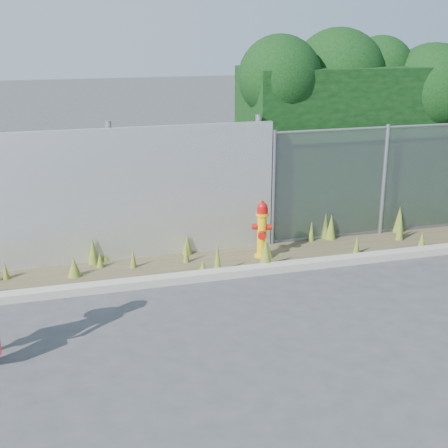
% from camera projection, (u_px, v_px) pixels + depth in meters
% --- Properties ---
extents(ground, '(80.00, 80.00, 0.00)m').
position_uv_depth(ground, '(276.00, 327.00, 8.07)').
color(ground, '#3C3C3F').
rests_on(ground, ground).
extents(curb, '(16.00, 0.22, 0.12)m').
position_uv_depth(curb, '(235.00, 272.00, 9.70)').
color(curb, '#A19E91').
rests_on(curb, ground).
extents(weed_strip, '(16.00, 1.35, 0.54)m').
position_uv_depth(weed_strip, '(184.00, 257.00, 10.11)').
color(weed_strip, '#493E29').
rests_on(weed_strip, ground).
extents(corrugated_fence, '(8.50, 0.21, 2.30)m').
position_uv_depth(corrugated_fence, '(12.00, 203.00, 9.62)').
color(corrugated_fence, silver).
rests_on(corrugated_fence, ground).
extents(chainlink_fence, '(6.50, 0.07, 2.05)m').
position_uv_depth(chainlink_fence, '(434.00, 177.00, 11.63)').
color(chainlink_fence, gray).
rests_on(chainlink_fence, ground).
extents(hedge, '(7.51, 2.23, 3.70)m').
position_uv_depth(hedge, '(418.00, 114.00, 12.31)').
color(hedge, black).
rests_on(hedge, ground).
extents(fire_hydrant, '(0.33, 0.30, 0.99)m').
position_uv_depth(fire_hydrant, '(262.00, 231.00, 10.32)').
color(fire_hydrant, '#EBB00C').
rests_on(fire_hydrant, ground).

